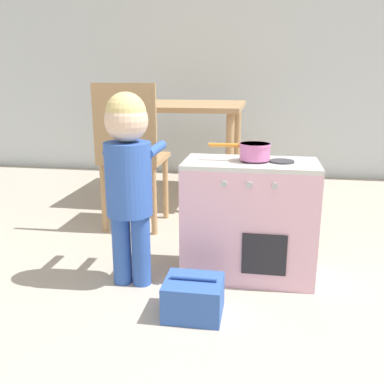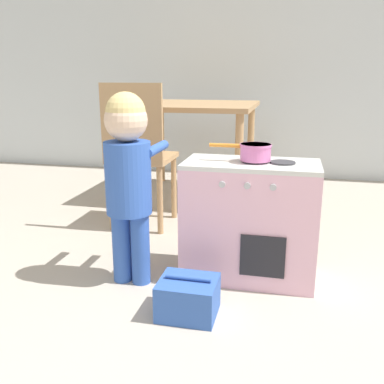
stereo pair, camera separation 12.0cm
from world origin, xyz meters
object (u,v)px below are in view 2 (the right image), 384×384
at_px(child_figure, 128,167).
at_px(play_kitchen, 250,221).
at_px(toy_pot, 255,151).
at_px(toy_basket, 188,297).
at_px(dining_chair_near, 139,152).
at_px(dining_table, 195,116).

bearing_deg(child_figure, play_kitchen, 18.73).
xyz_separation_m(toy_pot, toy_basket, (-0.21, -0.41, -0.54)).
height_order(play_kitchen, toy_pot, toy_pot).
bearing_deg(toy_pot, play_kitchen, -177.55).
distance_m(play_kitchen, toy_pot, 0.33).
relative_size(child_figure, toy_basket, 3.77).
distance_m(play_kitchen, toy_basket, 0.50).
distance_m(play_kitchen, dining_chair_near, 0.94).
height_order(child_figure, dining_table, child_figure).
height_order(toy_pot, dining_chair_near, dining_chair_near).
bearing_deg(dining_chair_near, toy_pot, -35.77).
xyz_separation_m(toy_pot, child_figure, (-0.54, -0.18, -0.06)).
bearing_deg(toy_basket, play_kitchen, 63.81).
bearing_deg(toy_pot, toy_basket, -117.43).
bearing_deg(toy_pot, child_figure, -161.59).
relative_size(toy_pot, toy_basket, 1.21).
bearing_deg(child_figure, dining_table, 91.72).
bearing_deg(child_figure, toy_pot, 18.41).
distance_m(play_kitchen, child_figure, 0.62).
bearing_deg(dining_chair_near, play_kitchen, -36.21).
bearing_deg(dining_table, toy_basket, -78.03).
distance_m(child_figure, dining_chair_near, 0.76).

